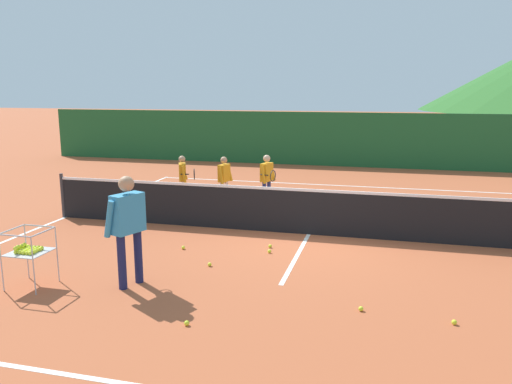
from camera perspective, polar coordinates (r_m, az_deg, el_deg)
The scene contains 19 objects.
ground_plane at distance 10.68m, azimuth 5.98°, elevation -4.79°, with size 120.00×120.00×0.00m, color #B25633.
line_baseline_far at distance 16.16m, azimuth 8.99°, elevation 0.75°, with size 11.66×0.08×0.01m, color white.
line_sideline_west at distance 12.85m, azimuth -20.68°, elevation -2.66°, with size 0.08×11.59×0.01m, color white.
line_service_center at distance 10.68m, azimuth 5.98°, elevation -4.77°, with size 0.08×5.80×0.01m, color white.
tennis_net at distance 10.55m, azimuth 6.04°, elevation -2.18°, with size 11.83×0.08×1.05m.
instructor at distance 7.90m, azimuth -14.26°, elevation -3.16°, with size 0.49×0.85×1.73m.
student_0 at distance 13.36m, azimuth -8.25°, elevation 1.89°, with size 0.59×0.53×1.29m.
student_1 at distance 13.12m, azimuth -3.62°, elevation 1.78°, with size 0.30×0.52×1.28m.
student_2 at distance 12.96m, azimuth 1.24°, elevation 1.86°, with size 0.42×0.70×1.35m.
ball_cart at distance 8.50m, azimuth -24.34°, elevation -5.99°, with size 0.58×0.58×0.90m.
tennis_ball_0 at distance 6.77m, azimuth -7.84°, elevation -14.47°, with size 0.07×0.07×0.07m, color yellow.
tennis_ball_1 at distance 8.80m, azimuth -5.26°, elevation -8.15°, with size 0.07×0.07×0.07m, color yellow.
tennis_ball_3 at distance 9.75m, azimuth -8.22°, elevation -6.23°, with size 0.07×0.07×0.07m, color yellow.
tennis_ball_4 at distance 9.74m, azimuth 1.60°, elevation -6.13°, with size 0.07×0.07×0.07m, color yellow.
tennis_ball_7 at distance 7.21m, azimuth 21.50°, elevation -13.53°, with size 0.07×0.07×0.07m, color yellow.
tennis_ball_8 at distance 11.71m, azimuth -16.25°, elevation -3.56°, with size 0.07×0.07×0.07m, color yellow.
tennis_ball_9 at distance 9.44m, azimuth 1.52°, elevation -6.72°, with size 0.07×0.07×0.07m, color yellow.
tennis_ball_10 at distance 7.25m, azimuth 11.77°, elevation -12.79°, with size 0.07×0.07×0.07m, color yellow.
windscreen_fence at distance 20.08m, azimuth 10.24°, elevation 5.84°, with size 25.65×0.08×2.11m, color #1E5B2D.
Camera 1 is at (1.47, -10.15, 3.00)m, focal length 35.39 mm.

